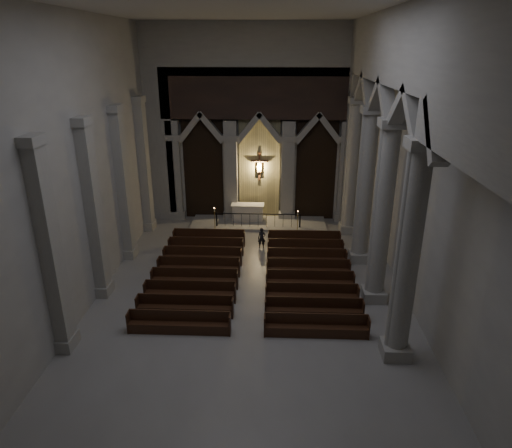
{
  "coord_description": "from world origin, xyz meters",
  "views": [
    {
      "loc": [
        0.99,
        -16.59,
        10.64
      ],
      "look_at": [
        0.16,
        3.0,
        2.97
      ],
      "focal_mm": 32.0,
      "sensor_mm": 36.0,
      "label": 1
    }
  ],
  "objects_px": {
    "altar_rail": "(258,218)",
    "candle_stand_left": "(215,225)",
    "altar": "(248,212)",
    "worshipper": "(262,238)",
    "candle_stand_right": "(297,227)",
    "pews": "(253,276)"
  },
  "relations": [
    {
      "from": "altar",
      "to": "pews",
      "type": "relative_size",
      "value": 0.22
    },
    {
      "from": "worshipper",
      "to": "candle_stand_right",
      "type": "bearing_deg",
      "value": 47.61
    },
    {
      "from": "candle_stand_left",
      "to": "worshipper",
      "type": "height_order",
      "value": "candle_stand_left"
    },
    {
      "from": "altar_rail",
      "to": "pews",
      "type": "bearing_deg",
      "value": -90.0
    },
    {
      "from": "candle_stand_left",
      "to": "pews",
      "type": "relative_size",
      "value": 0.16
    },
    {
      "from": "candle_stand_left",
      "to": "candle_stand_right",
      "type": "xyz_separation_m",
      "value": [
        5.04,
        -0.12,
        -0.03
      ]
    },
    {
      "from": "candle_stand_left",
      "to": "candle_stand_right",
      "type": "height_order",
      "value": "candle_stand_left"
    },
    {
      "from": "candle_stand_right",
      "to": "worshipper",
      "type": "relative_size",
      "value": 1.22
    },
    {
      "from": "altar_rail",
      "to": "candle_stand_left",
      "type": "xyz_separation_m",
      "value": [
        -2.63,
        -0.53,
        -0.26
      ]
    },
    {
      "from": "candle_stand_right",
      "to": "worshipper",
      "type": "height_order",
      "value": "candle_stand_right"
    },
    {
      "from": "altar",
      "to": "pews",
      "type": "distance_m",
      "value": 8.05
    },
    {
      "from": "altar",
      "to": "worshipper",
      "type": "height_order",
      "value": "altar"
    },
    {
      "from": "candle_stand_right",
      "to": "worshipper",
      "type": "distance_m",
      "value": 3.07
    },
    {
      "from": "candle_stand_left",
      "to": "altar",
      "type": "bearing_deg",
      "value": 41.26
    },
    {
      "from": "altar_rail",
      "to": "candle_stand_left",
      "type": "relative_size",
      "value": 3.38
    },
    {
      "from": "pews",
      "to": "worshipper",
      "type": "distance_m",
      "value": 4.0
    },
    {
      "from": "altar",
      "to": "pews",
      "type": "xyz_separation_m",
      "value": [
        0.72,
        -8.01,
        -0.39
      ]
    },
    {
      "from": "altar_rail",
      "to": "worshipper",
      "type": "xyz_separation_m",
      "value": [
        0.31,
        -2.89,
        -0.09
      ]
    },
    {
      "from": "pews",
      "to": "worshipper",
      "type": "bearing_deg",
      "value": 85.48
    },
    {
      "from": "altar_rail",
      "to": "worshipper",
      "type": "relative_size",
      "value": 4.43
    },
    {
      "from": "candle_stand_left",
      "to": "candle_stand_right",
      "type": "distance_m",
      "value": 5.04
    },
    {
      "from": "altar",
      "to": "pews",
      "type": "bearing_deg",
      "value": -84.89
    }
  ]
}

